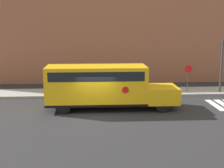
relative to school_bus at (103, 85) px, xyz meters
The scene contains 5 objects.
ground_plane 2.33m from the school_bus, 108.87° to the right, with size 60.00×60.00×0.00m, color #28282B.
sidewalk_strip 5.31m from the school_bus, 95.76° to the left, with size 44.00×3.00×0.15m.
building_backdrop 11.91m from the school_bus, 92.52° to the left, with size 32.00×4.00×9.39m.
school_bus is the anchor object (origin of this frame).
stop_sign 8.38m from the school_bus, 29.59° to the left, with size 0.63×0.10×2.51m.
Camera 1 is at (-0.13, -19.81, 5.95)m, focal length 50.00 mm.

